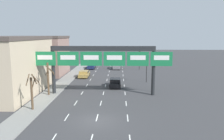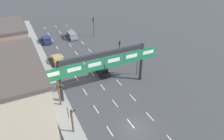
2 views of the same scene
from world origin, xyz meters
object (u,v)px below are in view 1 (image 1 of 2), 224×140
(traffic_light_far_end, at_px, (139,56))
(tree_bare_closest, at_px, (32,90))
(traffic_light_mid_block, at_px, (154,73))
(tree_bare_second, at_px, (48,78))
(car_gold, at_px, (84,74))
(sign_gantry, at_px, (103,58))
(suv_grey, at_px, (117,66))
(car_black, at_px, (115,82))
(traffic_light_near_gantry, at_px, (147,66))
(car_navy, at_px, (91,66))

(traffic_light_far_end, xyz_separation_m, tree_bare_closest, (-15.35, -30.97, -1.11))
(traffic_light_mid_block, height_order, tree_bare_second, tree_bare_second)
(car_gold, height_order, traffic_light_far_end, traffic_light_far_end)
(sign_gantry, height_order, traffic_light_mid_block, sign_gantry)
(suv_grey, distance_m, traffic_light_mid_block, 24.08)
(suv_grey, distance_m, traffic_light_far_end, 6.50)
(car_black, relative_size, traffic_light_near_gantry, 1.06)
(car_navy, distance_m, tree_bare_closest, 32.54)
(traffic_light_mid_block, bearing_deg, tree_bare_closest, -149.88)
(sign_gantry, xyz_separation_m, tree_bare_second, (-7.87, -0.84, -2.84))
(car_black, distance_m, tree_bare_closest, 15.60)
(sign_gantry, height_order, car_black, sign_gantry)
(sign_gantry, relative_size, traffic_light_mid_block, 4.68)
(sign_gantry, xyz_separation_m, traffic_light_far_end, (7.57, 23.79, -1.98))
(car_gold, distance_m, tree_bare_second, 14.61)
(sign_gantry, relative_size, traffic_light_far_end, 3.98)
(sign_gantry, distance_m, car_gold, 15.02)
(traffic_light_far_end, bearing_deg, traffic_light_mid_block, -89.65)
(car_navy, distance_m, tree_bare_second, 26.26)
(traffic_light_mid_block, xyz_separation_m, tree_bare_closest, (-15.48, -8.98, -0.61))
(traffic_light_near_gantry, bearing_deg, sign_gantry, -130.77)
(car_gold, xyz_separation_m, traffic_light_near_gantry, (12.47, -4.62, 2.32))
(sign_gantry, xyz_separation_m, traffic_light_near_gantry, (7.52, 8.72, -2.47))
(car_navy, xyz_separation_m, traffic_light_mid_block, (12.59, -23.38, 2.29))
(car_navy, bearing_deg, traffic_light_near_gantry, -53.00)
(car_black, distance_m, tree_bare_second, 11.43)
(sign_gantry, bearing_deg, traffic_light_far_end, 72.34)
(tree_bare_closest, height_order, tree_bare_second, tree_bare_second)
(traffic_light_far_end, relative_size, tree_bare_closest, 1.16)
(car_black, xyz_separation_m, tree_bare_second, (-9.60, -5.91, 1.93))
(car_navy, relative_size, traffic_light_near_gantry, 1.10)
(sign_gantry, distance_m, car_black, 7.17)
(traffic_light_near_gantry, distance_m, traffic_light_mid_block, 6.92)
(tree_bare_closest, relative_size, tree_bare_second, 0.92)
(traffic_light_near_gantry, height_order, traffic_light_mid_block, traffic_light_near_gantry)
(traffic_light_near_gantry, height_order, traffic_light_far_end, traffic_light_far_end)
(car_black, xyz_separation_m, tree_bare_closest, (-9.50, -12.26, 1.68))
(traffic_light_near_gantry, height_order, tree_bare_second, tree_bare_second)
(car_black, distance_m, traffic_light_far_end, 19.80)
(car_black, relative_size, tree_bare_closest, 1.04)
(traffic_light_near_gantry, xyz_separation_m, traffic_light_mid_block, (0.19, -6.92, -0.01))
(car_navy, relative_size, traffic_light_mid_block, 1.11)
(traffic_light_far_end, height_order, tree_bare_second, traffic_light_far_end)
(traffic_light_near_gantry, distance_m, traffic_light_far_end, 15.08)
(car_navy, xyz_separation_m, traffic_light_near_gantry, (12.40, -16.46, 2.30))
(sign_gantry, distance_m, traffic_light_far_end, 25.04)
(traffic_light_far_end, bearing_deg, suv_grey, 167.81)
(suv_grey, distance_m, tree_bare_closest, 33.65)
(traffic_light_near_gantry, bearing_deg, traffic_light_mid_block, -88.44)
(car_gold, bearing_deg, suv_grey, 60.03)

